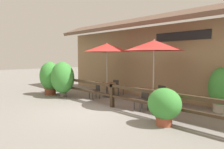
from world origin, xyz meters
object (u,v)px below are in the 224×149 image
at_px(chair_middle_wallside, 164,94).
at_px(patio_umbrella_middle, 154,46).
at_px(dining_table_near, 107,86).
at_px(potted_plant_small_flowering, 50,77).
at_px(chair_middle_streetside, 142,98).
at_px(potted_plant_entrance_palm, 221,89).
at_px(chair_near_streetside, 96,89).
at_px(potted_plant_broad_leaf, 164,105).
at_px(patio_umbrella_near, 107,48).
at_px(chair_near_wallside, 118,87).
at_px(dining_table_middle, 153,93).
at_px(potted_plant_corner_fern, 63,78).

bearing_deg(chair_middle_wallside, patio_umbrella_middle, 95.19).
relative_size(dining_table_near, potted_plant_small_flowering, 0.51).
xyz_separation_m(chair_middle_streetside, potted_plant_entrance_palm, (2.16, 1.95, 0.42)).
xyz_separation_m(chair_near_streetside, chair_middle_streetside, (3.06, -0.07, 0.00)).
height_order(potted_plant_broad_leaf, potted_plant_small_flowering, potted_plant_small_flowering).
xyz_separation_m(patio_umbrella_near, patio_umbrella_middle, (3.02, -0.07, 0.00)).
xyz_separation_m(dining_table_near, chair_near_wallside, (0.02, 0.74, -0.11)).
distance_m(patio_umbrella_near, dining_table_middle, 3.60).
bearing_deg(chair_near_streetside, patio_umbrella_middle, 23.07).
distance_m(chair_near_wallside, potted_plant_small_flowering, 3.73).
relative_size(patio_umbrella_middle, potted_plant_broad_leaf, 2.43).
height_order(chair_near_wallside, chair_middle_streetside, same).
bearing_deg(patio_umbrella_near, dining_table_middle, -1.39).
bearing_deg(potted_plant_corner_fern, potted_plant_small_flowering, -174.01).
bearing_deg(chair_near_wallside, potted_plant_broad_leaf, 150.93).
height_order(dining_table_near, potted_plant_corner_fern, potted_plant_corner_fern).
bearing_deg(chair_middle_wallside, chair_middle_streetside, 96.71).
relative_size(chair_near_streetside, chair_middle_streetside, 1.00).
bearing_deg(patio_umbrella_middle, potted_plant_entrance_palm, 28.70).
height_order(patio_umbrella_near, dining_table_near, patio_umbrella_near).
xyz_separation_m(dining_table_middle, potted_plant_small_flowering, (-5.59, -1.82, 0.39)).
bearing_deg(potted_plant_broad_leaf, chair_middle_streetside, 149.33).
height_order(dining_table_middle, potted_plant_entrance_palm, potted_plant_entrance_palm).
distance_m(patio_umbrella_middle, dining_table_middle, 1.96).
relative_size(patio_umbrella_middle, potted_plant_entrance_palm, 1.66).
xyz_separation_m(dining_table_middle, potted_plant_entrance_palm, (2.20, 1.21, 0.31)).
height_order(patio_umbrella_near, patio_umbrella_middle, same).
relative_size(chair_near_streetside, chair_middle_wallside, 1.00).
bearing_deg(dining_table_near, patio_umbrella_near, 0.00).
height_order(patio_umbrella_near, potted_plant_corner_fern, patio_umbrella_near).
xyz_separation_m(dining_table_near, potted_plant_corner_fern, (-1.41, -1.77, 0.42)).
distance_m(chair_near_wallside, chair_middle_streetside, 3.41).
height_order(patio_umbrella_middle, chair_middle_streetside, patio_umbrella_middle).
bearing_deg(potted_plant_broad_leaf, dining_table_middle, 134.80).
xyz_separation_m(patio_umbrella_middle, potted_plant_broad_leaf, (1.73, -1.74, -1.90)).
distance_m(chair_middle_streetside, chair_middle_wallside, 1.48).
distance_m(patio_umbrella_near, potted_plant_corner_fern, 2.74).
relative_size(chair_near_wallside, chair_middle_streetside, 1.00).
height_order(patio_umbrella_near, chair_middle_wallside, patio_umbrella_near).
xyz_separation_m(dining_table_middle, chair_middle_streetside, (0.04, -0.74, -0.11)).
bearing_deg(dining_table_middle, chair_middle_streetside, -86.91).
height_order(potted_plant_small_flowering, potted_plant_entrance_palm, potted_plant_small_flowering).
bearing_deg(patio_umbrella_middle, potted_plant_broad_leaf, -45.20).
bearing_deg(patio_umbrella_near, patio_umbrella_middle, -1.39).
distance_m(chair_middle_wallside, potted_plant_corner_fern, 5.09).
distance_m(patio_umbrella_near, chair_middle_streetside, 3.78).
distance_m(dining_table_near, potted_plant_small_flowering, 3.21).
relative_size(dining_table_middle, potted_plant_broad_leaf, 0.80).
xyz_separation_m(patio_umbrella_near, potted_plant_broad_leaf, (4.75, -1.81, -1.90)).
height_order(dining_table_near, chair_near_streetside, chair_near_streetside).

